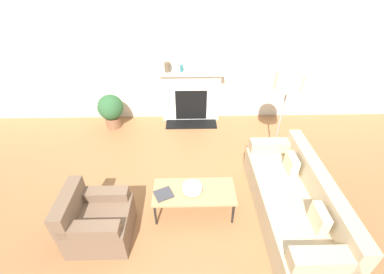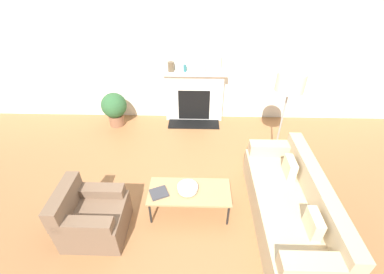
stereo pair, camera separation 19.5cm
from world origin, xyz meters
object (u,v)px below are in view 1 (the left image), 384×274
at_px(couch, 293,202).
at_px(book, 164,194).
at_px(armchair_near, 96,221).
at_px(mantel_vase_right, 216,64).
at_px(potted_plant, 111,109).
at_px(floor_lamp, 288,85).
at_px(mantel_vase_left, 168,67).
at_px(bowl, 192,188).
at_px(coffee_table, 194,193).
at_px(fireplace, 191,97).
at_px(mantel_vase_center_left, 182,68).
at_px(mantel_vase_center_right, 200,67).

bearing_deg(couch, book, -92.22).
bearing_deg(armchair_near, mantel_vase_right, -30.65).
bearing_deg(book, potted_plant, 93.32).
height_order(floor_lamp, mantel_vase_left, floor_lamp).
relative_size(bowl, mantel_vase_left, 1.44).
bearing_deg(bowl, potted_plant, 125.69).
xyz_separation_m(mantel_vase_left, mantel_vase_right, (1.04, 0.00, 0.06)).
bearing_deg(bowl, coffee_table, -20.77).
height_order(fireplace, potted_plant, fireplace).
bearing_deg(potted_plant, bowl, -54.31).
distance_m(fireplace, potted_plant, 1.81).
xyz_separation_m(couch, potted_plant, (-3.20, 2.56, 0.13)).
height_order(book, mantel_vase_center_left, mantel_vase_center_left).
distance_m(couch, mantel_vase_center_left, 3.45).
bearing_deg(mantel_vase_left, fireplace, -1.62).
bearing_deg(coffee_table, bowl, 159.23).
distance_m(fireplace, book, 2.85).
bearing_deg(mantel_vase_center_right, mantel_vase_center_left, 180.00).
bearing_deg(book, couch, -26.99).
xyz_separation_m(fireplace, couch, (1.42, -2.88, -0.26)).
distance_m(bowl, book, 0.42).
bearing_deg(fireplace, bowl, -90.77).
height_order(book, mantel_vase_center_right, mantel_vase_center_right).
bearing_deg(mantel_vase_left, bowl, -80.44).
bearing_deg(fireplace, potted_plant, -169.84).
height_order(bowl, mantel_vase_left, mantel_vase_left).
xyz_separation_m(couch, armchair_near, (-2.75, -0.26, -0.01)).
distance_m(couch, mantel_vase_center_right, 3.28).
bearing_deg(couch, potted_plant, -128.72).
relative_size(coffee_table, book, 3.85).
xyz_separation_m(armchair_near, mantel_vase_left, (0.83, 3.16, 0.96)).
height_order(couch, mantel_vase_center_right, mantel_vase_center_right).
bearing_deg(armchair_near, coffee_table, -73.38).
height_order(armchair_near, mantel_vase_right, mantel_vase_right).
xyz_separation_m(couch, mantel_vase_center_left, (-1.62, 2.89, 0.93)).
bearing_deg(floor_lamp, couch, -95.57).
bearing_deg(potted_plant, fireplace, 10.16).
distance_m(couch, potted_plant, 4.10).
relative_size(couch, potted_plant, 2.86).
height_order(mantel_vase_left, potted_plant, mantel_vase_left).
relative_size(couch, floor_lamp, 1.28).
relative_size(book, potted_plant, 0.40).
height_order(fireplace, coffee_table, fireplace).
distance_m(armchair_near, coffee_table, 1.38).
distance_m(mantel_vase_right, potted_plant, 2.50).
height_order(armchair_near, mantel_vase_left, mantel_vase_left).
xyz_separation_m(armchair_near, coffee_table, (1.32, 0.39, 0.09)).
bearing_deg(book, mantel_vase_center_right, 52.34).
bearing_deg(mantel_vase_center_left, couch, -60.74).
distance_m(bowl, potted_plant, 2.98).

